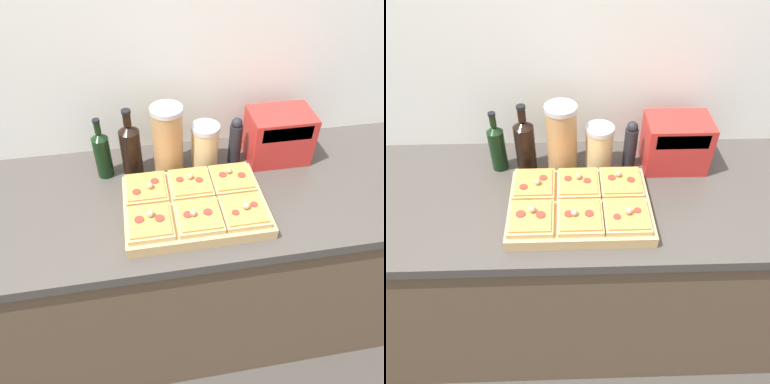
% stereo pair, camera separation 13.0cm
% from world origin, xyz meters
% --- Properties ---
extents(ground_plane, '(12.00, 12.00, 0.00)m').
position_xyz_m(ground_plane, '(0.00, 0.00, 0.00)').
color(ground_plane, '#3D3833').
extents(wall_back, '(6.00, 0.06, 2.50)m').
position_xyz_m(wall_back, '(0.00, 0.67, 1.25)').
color(wall_back, silver).
rests_on(wall_back, ground_plane).
extents(kitchen_counter, '(2.63, 0.67, 0.93)m').
position_xyz_m(kitchen_counter, '(0.00, 0.32, 0.46)').
color(kitchen_counter, brown).
rests_on(kitchen_counter, ground_plane).
extents(cutting_board, '(0.49, 0.35, 0.04)m').
position_xyz_m(cutting_board, '(-0.00, 0.23, 0.95)').
color(cutting_board, tan).
rests_on(cutting_board, kitchen_counter).
extents(pizza_slice_back_left, '(0.15, 0.16, 0.05)m').
position_xyz_m(pizza_slice_back_left, '(-0.16, 0.31, 0.98)').
color(pizza_slice_back_left, tan).
rests_on(pizza_slice_back_left, cutting_board).
extents(pizza_slice_back_center, '(0.15, 0.16, 0.05)m').
position_xyz_m(pizza_slice_back_center, '(-0.00, 0.31, 0.98)').
color(pizza_slice_back_center, tan).
rests_on(pizza_slice_back_center, cutting_board).
extents(pizza_slice_back_right, '(0.15, 0.16, 0.05)m').
position_xyz_m(pizza_slice_back_right, '(0.15, 0.31, 0.98)').
color(pizza_slice_back_right, tan).
rests_on(pizza_slice_back_right, cutting_board).
extents(pizza_slice_front_left, '(0.15, 0.16, 0.05)m').
position_xyz_m(pizza_slice_front_left, '(-0.16, 0.14, 0.98)').
color(pizza_slice_front_left, tan).
rests_on(pizza_slice_front_left, cutting_board).
extents(pizza_slice_front_center, '(0.15, 0.16, 0.05)m').
position_xyz_m(pizza_slice_front_center, '(-0.00, 0.14, 0.98)').
color(pizza_slice_front_center, tan).
rests_on(pizza_slice_front_center, cutting_board).
extents(pizza_slice_front_right, '(0.15, 0.16, 0.05)m').
position_xyz_m(pizza_slice_front_right, '(0.15, 0.14, 0.98)').
color(pizza_slice_front_right, tan).
rests_on(pizza_slice_front_right, cutting_board).
extents(olive_oil_bottle, '(0.06, 0.06, 0.25)m').
position_xyz_m(olive_oil_bottle, '(-0.31, 0.48, 1.03)').
color(olive_oil_bottle, black).
rests_on(olive_oil_bottle, kitchen_counter).
extents(wine_bottle, '(0.08, 0.08, 0.28)m').
position_xyz_m(wine_bottle, '(-0.20, 0.48, 1.04)').
color(wine_bottle, black).
rests_on(wine_bottle, kitchen_counter).
extents(grain_jar_tall, '(0.12, 0.12, 0.27)m').
position_xyz_m(grain_jar_tall, '(-0.06, 0.48, 1.06)').
color(grain_jar_tall, '#AD7F4C').
rests_on(grain_jar_tall, kitchen_counter).
extents(grain_jar_short, '(0.11, 0.11, 0.18)m').
position_xyz_m(grain_jar_short, '(0.08, 0.48, 1.02)').
color(grain_jar_short, tan).
rests_on(grain_jar_short, kitchen_counter).
extents(pepper_mill, '(0.05, 0.05, 0.20)m').
position_xyz_m(pepper_mill, '(0.21, 0.48, 1.02)').
color(pepper_mill, black).
rests_on(pepper_mill, kitchen_counter).
extents(toaster_oven, '(0.27, 0.17, 0.21)m').
position_xyz_m(toaster_oven, '(0.38, 0.48, 1.03)').
color(toaster_oven, red).
rests_on(toaster_oven, kitchen_counter).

